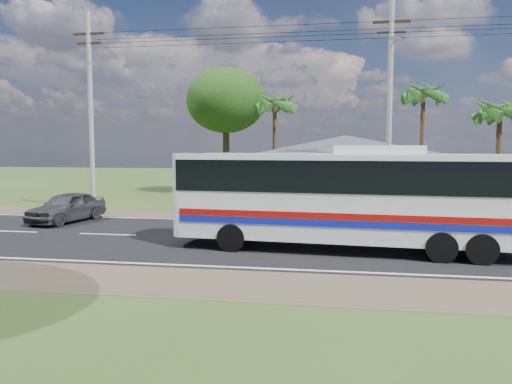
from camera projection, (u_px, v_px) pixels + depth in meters
ground at (323, 242)px, 19.47m from camera, size 120.00×120.00×0.00m
road at (323, 241)px, 19.47m from camera, size 120.00×16.00×0.03m
house at (346, 163)px, 31.83m from camera, size 12.40×10.00×5.00m
utility_poles at (383, 105)px, 24.87m from camera, size 32.80×2.22×11.00m
palm_near at (500, 111)px, 28.19m from camera, size 2.80×2.80×6.70m
palm_mid at (423, 94)px, 33.05m from camera, size 2.80×2.80×8.20m
palm_far at (275, 104)px, 35.23m from camera, size 2.80×2.80×7.70m
tree_behind_house at (226, 101)px, 37.81m from camera, size 6.00×6.00×9.61m
coach_bus at (349, 191)px, 17.59m from camera, size 12.24×3.47×3.75m
small_car at (67, 207)px, 24.42m from camera, size 2.54×4.61×1.48m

